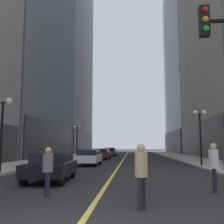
% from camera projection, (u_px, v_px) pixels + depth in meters
% --- Properties ---
extents(ground_plane, '(200.00, 200.00, 0.00)m').
position_uv_depth(ground_plane, '(125.00, 157.00, 39.39)').
color(ground_plane, '#262628').
extents(sidewalk_left, '(4.50, 78.00, 0.15)m').
position_uv_depth(sidewalk_left, '(69.00, 156.00, 40.01)').
color(sidewalk_left, '#ADA8A0').
rests_on(sidewalk_left, ground).
extents(sidewalk_right, '(4.50, 78.00, 0.15)m').
position_uv_depth(sidewalk_right, '(182.00, 157.00, 38.79)').
color(sidewalk_right, '#ADA8A0').
rests_on(sidewalk_right, ground).
extents(lane_centre_stripe, '(0.16, 70.00, 0.01)m').
position_uv_depth(lane_centre_stripe, '(125.00, 157.00, 39.39)').
color(lane_centre_stripe, '#E5D64C').
rests_on(lane_centre_stripe, ground).
extents(building_right_far, '(11.08, 26.00, 43.07)m').
position_uv_depth(building_right_far, '(192.00, 64.00, 65.63)').
color(building_right_far, slate).
rests_on(building_right_far, ground).
extents(car_black, '(1.99, 4.13, 1.32)m').
position_uv_depth(car_black, '(52.00, 166.00, 12.65)').
color(car_black, black).
rests_on(car_black, ground).
extents(car_white, '(1.80, 4.49, 1.32)m').
position_uv_depth(car_white, '(89.00, 157.00, 22.79)').
color(car_white, silver).
rests_on(car_white, ground).
extents(car_maroon, '(2.12, 4.48, 1.32)m').
position_uv_depth(car_maroon, '(101.00, 153.00, 33.07)').
color(car_maroon, maroon).
rests_on(car_maroon, ground).
extents(car_green, '(1.90, 4.55, 1.32)m').
position_uv_depth(car_green, '(110.00, 152.00, 42.94)').
color(car_green, '#196038').
rests_on(car_green, ground).
extents(car_silver, '(1.79, 4.63, 1.32)m').
position_uv_depth(car_silver, '(110.00, 151.00, 51.41)').
color(car_silver, '#B7B7BC').
rests_on(car_silver, ground).
extents(pedestrian_in_white_shirt, '(0.41, 0.41, 1.74)m').
position_uv_depth(pedestrian_in_white_shirt, '(214.00, 163.00, 9.61)').
color(pedestrian_in_white_shirt, black).
rests_on(pedestrian_in_white_shirt, ground).
extents(pedestrian_in_tan_trench, '(0.46, 0.46, 1.70)m').
position_uv_depth(pedestrian_in_tan_trench, '(141.00, 171.00, 7.11)').
color(pedestrian_in_tan_trench, black).
rests_on(pedestrian_in_tan_trench, ground).
extents(pedestrian_in_grey_suit, '(0.45, 0.45, 1.60)m').
position_uv_depth(pedestrian_in_grey_suit, '(48.00, 168.00, 8.92)').
color(pedestrian_in_grey_suit, black).
rests_on(pedestrian_in_grey_suit, ground).
extents(street_lamp_left_near, '(1.06, 0.36, 4.43)m').
position_uv_depth(street_lamp_left_near, '(2.00, 118.00, 15.61)').
color(street_lamp_left_near, black).
rests_on(street_lamp_left_near, ground).
extents(street_lamp_left_far, '(1.06, 0.36, 4.43)m').
position_uv_depth(street_lamp_left_far, '(77.00, 134.00, 36.84)').
color(street_lamp_left_far, black).
rests_on(street_lamp_left_far, ground).
extents(street_lamp_right_mid, '(1.06, 0.36, 4.43)m').
position_uv_depth(street_lamp_right_mid, '(200.00, 125.00, 21.03)').
color(street_lamp_right_mid, black).
rests_on(street_lamp_right_mid, ground).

